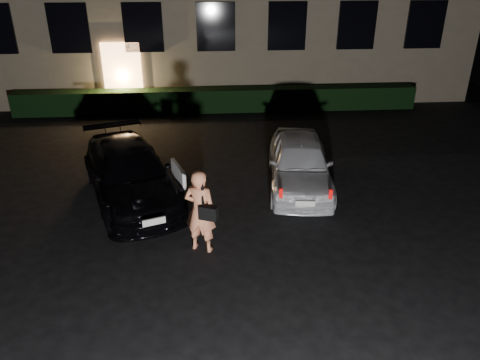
{
  "coord_description": "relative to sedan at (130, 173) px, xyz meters",
  "views": [
    {
      "loc": [
        -0.4,
        -6.67,
        5.43
      ],
      "look_at": [
        0.23,
        2.0,
        1.19
      ],
      "focal_mm": 35.0,
      "sensor_mm": 36.0,
      "label": 1
    }
  ],
  "objects": [
    {
      "name": "ground",
      "position": [
        2.31,
        -3.67,
        -0.65
      ],
      "size": [
        80.0,
        80.0,
        0.0
      ],
      "primitive_type": "plane",
      "color": "black",
      "rests_on": "ground"
    },
    {
      "name": "sedan",
      "position": [
        0.0,
        0.0,
        0.0
      ],
      "size": [
        3.19,
        4.8,
        1.29
      ],
      "rotation": [
        0.0,
        0.0,
        0.34
      ],
      "color": "black",
      "rests_on": "ground"
    },
    {
      "name": "man",
      "position": [
        1.71,
        -2.38,
        0.24
      ],
      "size": [
        0.75,
        0.64,
        1.76
      ],
      "rotation": [
        0.0,
        0.0,
        2.77
      ],
      "color": "#EA885E",
      "rests_on": "ground"
    },
    {
      "name": "hatch",
      "position": [
        4.2,
        0.32,
        -0.0
      ],
      "size": [
        1.96,
        3.95,
        1.29
      ],
      "rotation": [
        0.0,
        0.0,
        -0.12
      ],
      "color": "white",
      "rests_on": "ground"
    },
    {
      "name": "hedge",
      "position": [
        2.31,
        6.83,
        -0.22
      ],
      "size": [
        15.0,
        0.7,
        0.85
      ],
      "primitive_type": "cube",
      "color": "black",
      "rests_on": "ground"
    }
  ]
}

